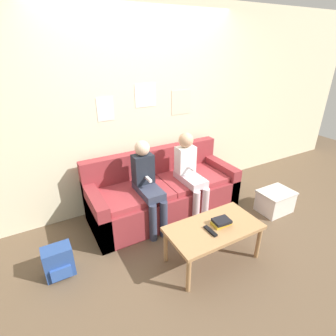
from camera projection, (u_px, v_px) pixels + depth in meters
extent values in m
plane|color=brown|center=(182.00, 232.00, 3.21)|extent=(10.00, 10.00, 0.00)
cube|color=beige|center=(145.00, 110.00, 3.42)|extent=(8.00, 0.06, 2.60)
cube|color=white|center=(105.00, 109.00, 3.12)|extent=(0.21, 0.00, 0.29)
cube|color=white|center=(146.00, 95.00, 3.31)|extent=(0.29, 0.00, 0.29)
cube|color=beige|center=(181.00, 102.00, 3.61)|extent=(0.31, 0.00, 0.33)
cube|color=maroon|center=(164.00, 200.00, 3.49)|extent=(1.94, 0.77, 0.41)
cube|color=maroon|center=(153.00, 163.00, 3.56)|extent=(1.94, 0.14, 0.42)
cube|color=maroon|center=(97.00, 214.00, 3.05)|extent=(0.14, 0.77, 0.57)
cube|color=maroon|center=(218.00, 179.00, 3.85)|extent=(0.14, 0.77, 0.57)
cube|color=#A1343A|center=(136.00, 193.00, 3.17)|extent=(0.81, 0.61, 0.07)
cube|color=#A1343A|center=(192.00, 178.00, 3.54)|extent=(0.81, 0.61, 0.07)
cube|color=#AD7F51|center=(214.00, 228.00, 2.63)|extent=(0.96, 0.51, 0.04)
cylinder|color=#AD7F51|center=(188.00, 275.00, 2.36)|extent=(0.04, 0.04, 0.39)
cylinder|color=#AD7F51|center=(258.00, 243.00, 2.75)|extent=(0.04, 0.04, 0.39)
cylinder|color=#AD7F51|center=(166.00, 246.00, 2.70)|extent=(0.04, 0.04, 0.39)
cylinder|color=#AD7F51|center=(231.00, 221.00, 3.09)|extent=(0.04, 0.04, 0.39)
cylinder|color=#33384C|center=(153.00, 223.00, 2.98)|extent=(0.09, 0.09, 0.48)
cylinder|color=#33384C|center=(164.00, 219.00, 3.05)|extent=(0.09, 0.09, 0.48)
cube|color=#33384C|center=(148.00, 190.00, 3.09)|extent=(0.23, 0.48, 0.09)
cube|color=#1E232D|center=(143.00, 169.00, 3.10)|extent=(0.24, 0.16, 0.36)
sphere|color=beige|center=(142.00, 148.00, 2.99)|extent=(0.18, 0.18, 0.18)
cube|color=white|center=(149.00, 179.00, 3.01)|extent=(0.03, 0.12, 0.03)
cylinder|color=silver|center=(196.00, 208.00, 3.25)|extent=(0.09, 0.09, 0.48)
cylinder|color=silver|center=(205.00, 205.00, 3.31)|extent=(0.09, 0.09, 0.48)
cube|color=silver|center=(190.00, 179.00, 3.35)|extent=(0.23, 0.48, 0.09)
cube|color=white|center=(185.00, 159.00, 3.36)|extent=(0.24, 0.16, 0.35)
sphere|color=tan|center=(186.00, 140.00, 3.25)|extent=(0.19, 0.19, 0.19)
cube|color=white|center=(192.00, 169.00, 3.27)|extent=(0.03, 0.12, 0.03)
cube|color=black|center=(210.00, 231.00, 2.55)|extent=(0.05, 0.17, 0.02)
cube|color=gold|center=(221.00, 223.00, 2.65)|extent=(0.20, 0.11, 0.03)
cube|color=black|center=(222.00, 221.00, 2.63)|extent=(0.18, 0.14, 0.03)
cube|color=silver|center=(275.00, 202.00, 3.56)|extent=(0.43, 0.33, 0.28)
cube|color=beige|center=(277.00, 192.00, 3.49)|extent=(0.45, 0.35, 0.02)
cube|color=#284789|center=(59.00, 261.00, 2.55)|extent=(0.27, 0.18, 0.33)
cube|color=#3055A5|center=(61.00, 274.00, 2.50)|extent=(0.19, 0.03, 0.13)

